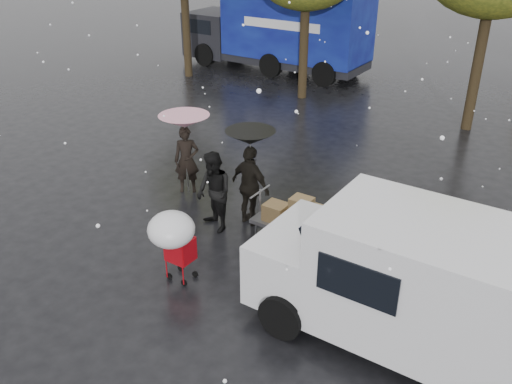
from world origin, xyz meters
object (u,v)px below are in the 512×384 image
Objects in this scene: vendor_cart at (295,217)px; white_van at (421,284)px; shopping_cart at (173,233)px; person_black at (251,186)px; blue_truck at (279,29)px; person_pink at (187,160)px.

vendor_cart is 0.31× the size of white_van.
white_van reaches higher than shopping_cart.
blue_truck is (-6.49, 11.64, 0.86)m from person_black.
shopping_cart is 0.30× the size of white_van.
shopping_cart is (2.25, -3.00, 0.24)m from person_pink.
person_pink is 0.91× the size of person_black.
person_pink is 2.20m from person_black.
blue_truck is (-7.79, 11.99, 1.03)m from vendor_cart.
person_pink is at bearing 161.35° from white_van.
shopping_cart is (-1.21, -2.21, 0.34)m from vendor_cart.
blue_truck is (-4.33, 11.20, 0.94)m from person_pink.
white_van is 17.16m from blue_truck.
vendor_cart is at bearing -57.00° from blue_truck.
blue_truck is at bearing 114.85° from shopping_cart.
blue_truck is at bearing 74.79° from person_pink.
person_pink is 1.12× the size of shopping_cart.
person_pink is 3.55m from vendor_cart.
white_van is at bearing -24.97° from vendor_cart.
shopping_cart is at bearing -168.62° from white_van.
white_van is at bearing -51.22° from blue_truck.
vendor_cart is 2.54m from shopping_cart.
white_van is (6.41, -2.16, 0.34)m from person_pink.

